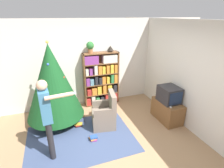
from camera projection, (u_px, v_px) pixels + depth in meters
name	position (u px, v px, depth m)	size (l,w,h in m)	color
ground_plane	(113.00, 145.00, 3.86)	(14.00, 14.00, 0.00)	#9E7A56
wall_back	(88.00, 63.00, 5.32)	(8.00, 0.10, 2.60)	silver
wall_right	(196.00, 80.00, 4.01)	(0.10, 8.00, 2.60)	silver
area_rug	(81.00, 138.00, 4.07)	(2.41, 1.74, 0.01)	#3D4C70
bookshelf	(101.00, 79.00, 5.41)	(1.08, 0.29, 1.66)	brown
tv_stand	(167.00, 111.00, 4.72)	(0.48, 0.86, 0.55)	brown
television	(169.00, 94.00, 4.53)	(0.46, 0.54, 0.42)	#28282D
game_remote	(170.00, 107.00, 4.34)	(0.04, 0.12, 0.02)	white
christmas_tree	(52.00, 82.00, 4.29)	(1.44, 1.44, 2.15)	#4C3323
armchair	(105.00, 115.00, 4.43)	(0.66, 0.65, 0.92)	#7A6B5B
standing_person	(47.00, 114.00, 3.24)	(0.66, 0.47, 1.64)	#232328
potted_plant	(90.00, 46.00, 4.94)	(0.22, 0.22, 0.33)	#935B38
table_lamp	(110.00, 48.00, 5.17)	(0.20, 0.20, 0.18)	#473828
book_pile_near_tree	(78.00, 125.00, 4.51)	(0.22, 0.17, 0.08)	#232328
book_pile_by_chair	(94.00, 138.00, 4.01)	(0.19, 0.18, 0.09)	#843889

